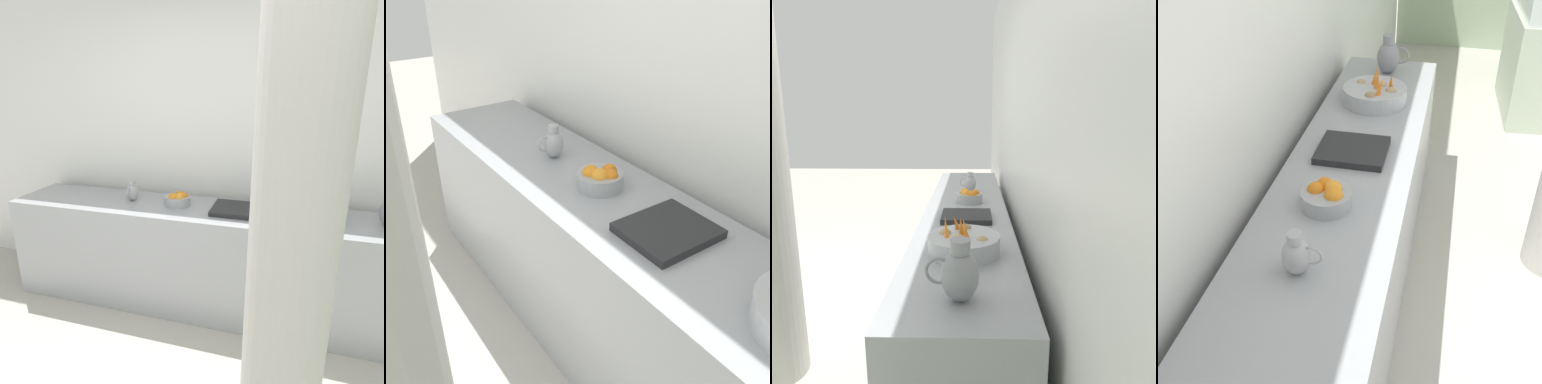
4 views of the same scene
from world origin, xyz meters
TOP-DOWN VIEW (x-y plane):
  - prep_counter at (-1.53, -0.16)m, footprint 0.61×3.21m
  - orange_bowl at (-1.56, -0.35)m, footprint 0.21×0.21m
  - metal_pitcher_short at (-1.56, -0.76)m, footprint 0.15×0.11m
  - counter_sink_basin at (-1.54, 0.10)m, footprint 0.34×0.30m

SIDE VIEW (x-z plane):
  - prep_counter at x=-1.53m, z-range 0.00..0.88m
  - counter_sink_basin at x=-1.54m, z-range 0.88..0.92m
  - orange_bowl at x=-1.56m, z-range 0.88..0.99m
  - metal_pitcher_short at x=-1.56m, z-range 0.87..1.05m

